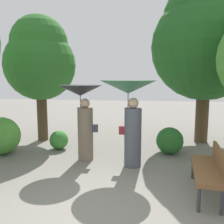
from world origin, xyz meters
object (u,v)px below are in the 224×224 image
at_px(person_right, 130,103).
at_px(park_bench, 211,168).
at_px(tree_mid_left, 40,59).
at_px(tree_mid_right, 206,38).
at_px(person_left, 82,107).

height_order(person_right, park_bench, person_right).
bearing_deg(tree_mid_left, park_bench, -34.72).
bearing_deg(tree_mid_left, tree_mid_right, 5.79).
height_order(person_left, person_right, person_right).
distance_m(person_left, person_right, 1.27).
distance_m(person_left, park_bench, 3.31).
xyz_separation_m(person_right, tree_mid_left, (-3.17, 2.06, 1.24)).
distance_m(person_left, tree_mid_right, 4.63).
bearing_deg(person_left, tree_mid_left, 47.11).
distance_m(person_right, tree_mid_right, 3.90).
height_order(person_right, tree_mid_left, tree_mid_left).
distance_m(tree_mid_left, tree_mid_right, 5.46).
bearing_deg(park_bench, person_right, -121.67).
relative_size(person_left, park_bench, 1.27).
bearing_deg(person_left, tree_mid_right, -56.24).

